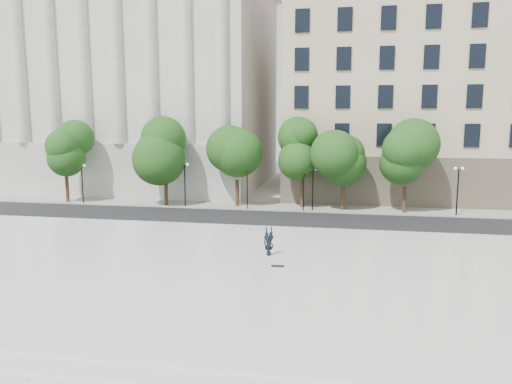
% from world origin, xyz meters
% --- Properties ---
extents(ground, '(160.00, 160.00, 0.00)m').
position_xyz_m(ground, '(0.00, 0.00, 0.00)').
color(ground, beige).
rests_on(ground, ground).
extents(plaza, '(44.00, 22.00, 0.45)m').
position_xyz_m(plaza, '(0.00, 3.00, 0.23)').
color(plaza, silver).
rests_on(plaza, ground).
extents(street, '(60.00, 8.00, 0.02)m').
position_xyz_m(street, '(0.00, 18.00, 0.01)').
color(street, black).
rests_on(street, ground).
extents(far_sidewalk, '(60.00, 4.00, 0.12)m').
position_xyz_m(far_sidewalk, '(0.00, 24.00, 0.06)').
color(far_sidewalk, '#B1AFA3').
rests_on(far_sidewalk, ground).
extents(building_west, '(31.50, 27.65, 25.60)m').
position_xyz_m(building_west, '(-17.00, 38.57, 12.89)').
color(building_west, silver).
rests_on(building_west, ground).
extents(building_east, '(36.00, 26.15, 23.00)m').
position_xyz_m(building_east, '(20.00, 38.91, 11.14)').
color(building_east, beige).
rests_on(building_east, ground).
extents(traffic_light_west, '(0.57, 1.72, 4.18)m').
position_xyz_m(traffic_light_west, '(-0.71, 22.30, 3.68)').
color(traffic_light_west, black).
rests_on(traffic_light_west, ground).
extents(traffic_light_east, '(0.86, 1.55, 4.12)m').
position_xyz_m(traffic_light_east, '(4.64, 22.30, 3.60)').
color(traffic_light_east, black).
rests_on(traffic_light_east, ground).
extents(person_lying, '(1.26, 1.91, 0.49)m').
position_xyz_m(person_lying, '(3.85, 5.91, 0.69)').
color(person_lying, black).
rests_on(person_lying, plaza).
extents(skateboard, '(0.75, 0.26, 0.08)m').
position_xyz_m(skateboard, '(4.69, 3.73, 0.49)').
color(skateboard, black).
rests_on(skateboard, plaza).
extents(plaza_steps, '(44.00, 3.00, 0.30)m').
position_xyz_m(plaza_steps, '(-0.00, -8.90, 0.12)').
color(plaza_steps, silver).
rests_on(plaza_steps, ground).
extents(street_trees, '(37.34, 5.14, 7.64)m').
position_xyz_m(street_trees, '(-0.78, 23.28, 5.18)').
color(street_trees, '#382619').
rests_on(street_trees, ground).
extents(lamp_posts, '(37.06, 0.28, 4.47)m').
position_xyz_m(lamp_posts, '(-0.08, 22.60, 2.95)').
color(lamp_posts, black).
rests_on(lamp_posts, ground).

